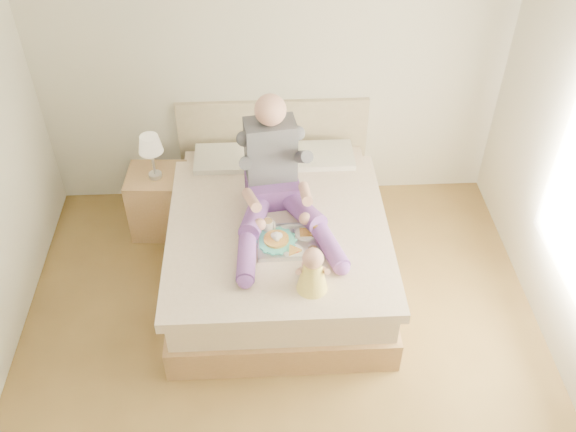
{
  "coord_description": "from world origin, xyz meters",
  "views": [
    {
      "loc": [
        -0.1,
        -2.75,
        3.94
      ],
      "look_at": [
        0.07,
        0.79,
        0.8
      ],
      "focal_mm": 40.0,
      "sensor_mm": 36.0,
      "label": 1
    }
  ],
  "objects_px": {
    "adult": "(275,182)",
    "tray": "(289,239)",
    "baby": "(312,272)",
    "nightstand": "(160,202)",
    "bed": "(278,237)"
  },
  "relations": [
    {
      "from": "adult",
      "to": "tray",
      "type": "bearing_deg",
      "value": -84.19
    },
    {
      "from": "baby",
      "to": "nightstand",
      "type": "bearing_deg",
      "value": 134.79
    },
    {
      "from": "bed",
      "to": "adult",
      "type": "relative_size",
      "value": 1.81
    },
    {
      "from": "nightstand",
      "to": "adult",
      "type": "bearing_deg",
      "value": -24.31
    },
    {
      "from": "adult",
      "to": "tray",
      "type": "height_order",
      "value": "adult"
    },
    {
      "from": "adult",
      "to": "baby",
      "type": "bearing_deg",
      "value": -82.65
    },
    {
      "from": "adult",
      "to": "nightstand",
      "type": "bearing_deg",
      "value": 145.05
    },
    {
      "from": "tray",
      "to": "baby",
      "type": "distance_m",
      "value": 0.49
    },
    {
      "from": "bed",
      "to": "adult",
      "type": "bearing_deg",
      "value": -173.17
    },
    {
      "from": "bed",
      "to": "baby",
      "type": "height_order",
      "value": "bed"
    },
    {
      "from": "nightstand",
      "to": "bed",
      "type": "bearing_deg",
      "value": -24.01
    },
    {
      "from": "bed",
      "to": "nightstand",
      "type": "bearing_deg",
      "value": 152.98
    },
    {
      "from": "adult",
      "to": "baby",
      "type": "relative_size",
      "value": 3.32
    },
    {
      "from": "bed",
      "to": "baby",
      "type": "relative_size",
      "value": 6.0
    },
    {
      "from": "bed",
      "to": "baby",
      "type": "bearing_deg",
      "value": -75.7
    }
  ]
}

